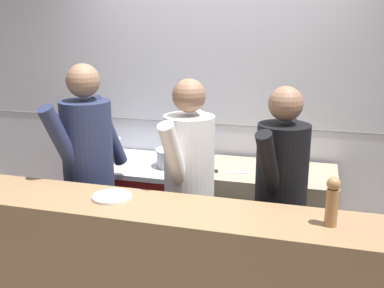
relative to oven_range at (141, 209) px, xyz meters
The scene contains 12 objects.
wall_back_tiled 1.11m from the oven_range, 35.67° to the left, with size 8.00×0.06×2.60m.
oven_range is the anchor object (origin of this frame).
prep_counter 1.11m from the oven_range, ahead, with size 1.04×0.65×0.88m.
pass_counter 1.31m from the oven_range, 65.10° to the right, with size 2.62×0.45×1.01m.
stock_pot 0.62m from the oven_range, behind, with size 0.27×0.27×0.19m.
sauce_pot 0.60m from the oven_range, ahead, with size 0.29×0.29×0.15m.
chefs_knife 0.89m from the oven_range, 10.95° to the right, with size 0.34×0.09×0.02m.
plated_dish_main 1.32m from the oven_range, 75.66° to the right, with size 0.23×0.23×0.02m.
pepper_mill 2.07m from the oven_range, 37.46° to the right, with size 0.07×0.07×0.26m.
chef_head_cook 0.87m from the oven_range, 99.66° to the right, with size 0.45×0.76×1.76m.
chef_sous 1.03m from the oven_range, 45.79° to the right, with size 0.40×0.73×1.67m.
chef_line 1.47m from the oven_range, 26.71° to the right, with size 0.42×0.71×1.65m.
Camera 1 is at (0.86, -2.40, 2.03)m, focal length 42.00 mm.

